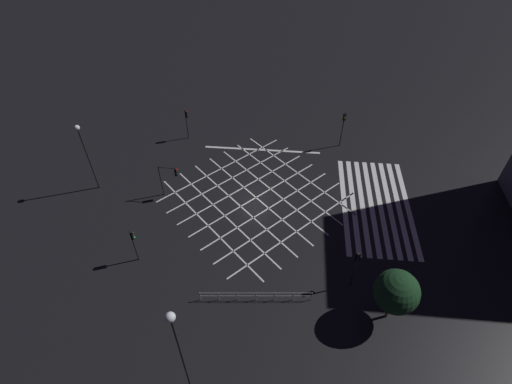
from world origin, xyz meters
TOP-DOWN VIEW (x-y plane):
  - ground_plane at (0.00, 0.00)m, footprint 200.00×200.00m
  - road_markings at (0.36, -7.25)m, footprint 20.20×25.64m
  - traffic_light_se_main at (9.56, -9.07)m, footprint 0.39×0.36m
  - traffic_light_sw_main at (-9.59, -8.80)m, footprint 0.39×0.36m
  - traffic_light_ne_cross at (9.51, 8.98)m, footprint 0.36×0.39m
  - traffic_light_median_north at (-0.41, 8.54)m, footprint 0.36×1.96m
  - traffic_light_nw_cross at (-8.72, 9.55)m, footprint 0.36×0.39m
  - street_lamp_east at (0.01, 16.61)m, footprint 0.51×0.51m
  - street_lamp_west at (-18.84, 2.87)m, footprint 0.59×0.59m
  - street_tree_near at (-12.33, -11.38)m, footprint 3.35×3.35m
  - pedestrian_railing at (-11.80, -1.07)m, footprint 0.86×8.99m

SIDE VIEW (x-z plane):
  - ground_plane at x=0.00m, z-range 0.00..0.00m
  - road_markings at x=0.36m, z-range 0.00..0.01m
  - pedestrian_railing at x=-11.80m, z-range 0.15..1.20m
  - traffic_light_nw_cross at x=-8.72m, z-range 0.83..4.69m
  - traffic_light_median_north at x=-0.41m, z-range 0.87..4.70m
  - traffic_light_ne_cross at x=9.51m, z-range 0.84..4.75m
  - traffic_light_sw_main at x=-9.59m, z-range 0.89..5.08m
  - traffic_light_se_main at x=9.56m, z-range 0.96..5.49m
  - street_tree_near at x=-12.33m, z-range 0.91..6.09m
  - street_lamp_east at x=0.01m, z-range 1.63..9.47m
  - street_lamp_west at x=-18.84m, z-range 2.32..11.97m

